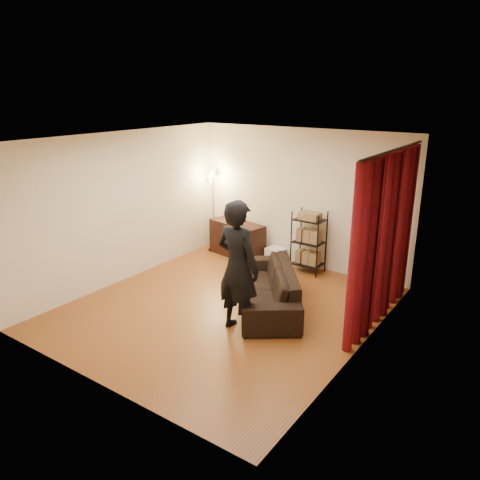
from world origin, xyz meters
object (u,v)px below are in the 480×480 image
Objects in this scene: sofa at (266,286)px; wire_shelf at (309,242)px; person at (238,267)px; floor_lamp at (214,211)px; storage_boxes at (275,255)px; media_cabinet at (237,239)px.

sofa is 1.73m from wire_shelf.
floor_lamp is at bearing -39.93° from person.
wire_shelf is at bearing -78.95° from person.
wire_shelf is at bearing 147.38° from sofa.
wire_shelf is at bearing -5.98° from storage_boxes.
wire_shelf is 2.29m from floor_lamp.
floor_lamp is (-2.40, 1.68, 0.56)m from sofa.
wire_shelf reaches higher than storage_boxes.
wire_shelf is (-0.21, 2.63, -0.38)m from person.
sofa is at bearing -78.04° from person.
wire_shelf is 0.68× the size of floor_lamp.
storage_boxes is (-0.98, 2.72, -0.83)m from person.
person is at bearing -46.44° from floor_lamp.
floor_lamp reaches higher than sofa.
person reaches higher than wire_shelf.
wire_shelf is at bearing 11.95° from media_cabinet.
person reaches higher than floor_lamp.
storage_boxes is at bearing 152.95° from wire_shelf.
sofa is at bearing -107.03° from wire_shelf.
sofa is at bearing -63.50° from storage_boxes.
floor_lamp is at bearing -161.74° from sofa.
sofa is 1.14× the size of person.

